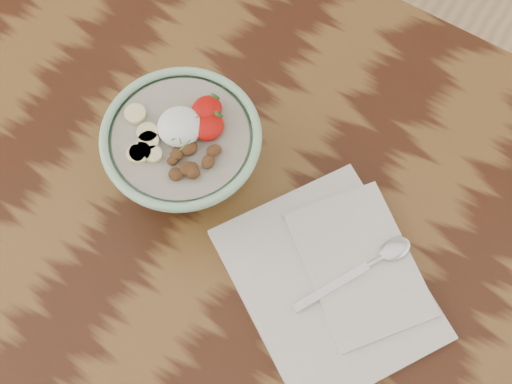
# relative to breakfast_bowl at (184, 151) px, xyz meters

# --- Properties ---
(table) EXTENTS (1.60, 0.90, 0.75)m
(table) POSITION_rel_breakfast_bowl_xyz_m (-0.02, -0.02, -0.16)
(table) COLOR #381A0E
(table) RESTS_ON ground
(breakfast_bowl) EXTENTS (0.21, 0.21, 0.14)m
(breakfast_bowl) POSITION_rel_breakfast_bowl_xyz_m (0.00, 0.00, 0.00)
(breakfast_bowl) COLOR #96CA9F
(breakfast_bowl) RESTS_ON table
(napkin) EXTENTS (0.35, 0.33, 0.02)m
(napkin) POSITION_rel_breakfast_bowl_xyz_m (0.25, -0.03, -0.06)
(napkin) COLOR silver
(napkin) RESTS_ON table
(spoon) EXTENTS (0.10, 0.17, 0.01)m
(spoon) POSITION_rel_breakfast_bowl_xyz_m (0.29, 0.02, -0.05)
(spoon) COLOR silver
(spoon) RESTS_ON napkin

